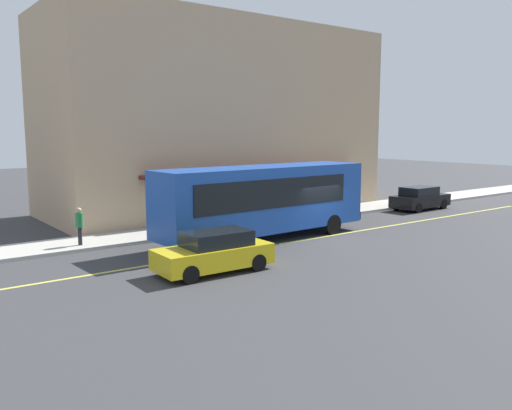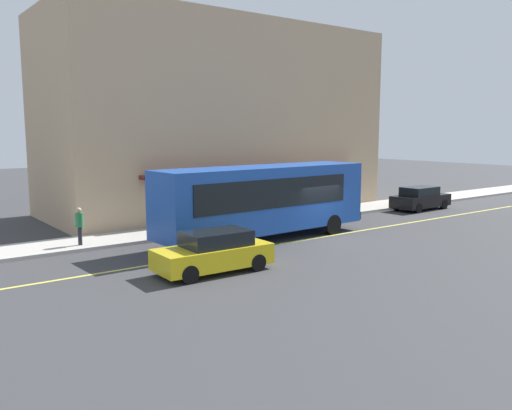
{
  "view_description": "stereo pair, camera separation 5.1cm",
  "coord_description": "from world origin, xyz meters",
  "views": [
    {
      "loc": [
        -17.73,
        -18.44,
        5.15
      ],
      "look_at": [
        -2.59,
        1.83,
        1.6
      ],
      "focal_mm": 37.24,
      "sensor_mm": 36.0,
      "label": 1
    },
    {
      "loc": [
        -17.69,
        -18.47,
        5.15
      ],
      "look_at": [
        -2.59,
        1.83,
        1.6
      ],
      "focal_mm": 37.24,
      "sensor_mm": 36.0,
      "label": 2
    }
  ],
  "objects": [
    {
      "name": "ground",
      "position": [
        0.0,
        0.0,
        0.0
      ],
      "size": [
        120.0,
        120.0,
        0.0
      ],
      "primitive_type": "plane",
      "color": "#38383A"
    },
    {
      "name": "car_yellow",
      "position": [
        -7.6,
        -2.32,
        0.74
      ],
      "size": [
        4.34,
        1.93,
        1.52
      ],
      "color": "yellow",
      "rests_on": "ground"
    },
    {
      "name": "bus",
      "position": [
        -2.55,
        1.21,
        1.99
      ],
      "size": [
        11.22,
        2.95,
        3.5
      ],
      "color": "#1E4CAD",
      "rests_on": "ground"
    },
    {
      "name": "pedestrian_waiting",
      "position": [
        -1.44,
        5.21,
        1.17
      ],
      "size": [
        0.34,
        0.34,
        1.7
      ],
      "color": "black",
      "rests_on": "sidewalk"
    },
    {
      "name": "sidewalk",
      "position": [
        0.0,
        5.23,
        0.07
      ],
      "size": [
        80.0,
        2.89,
        0.15
      ],
      "primitive_type": "cube",
      "color": "#B2ADA3",
      "rests_on": "ground"
    },
    {
      "name": "storefront_building",
      "position": [
        1.1,
        11.09,
        5.89
      ],
      "size": [
        21.51,
        9.44,
        11.79
      ],
      "color": "tan",
      "rests_on": "ground"
    },
    {
      "name": "lane_centre_stripe",
      "position": [
        0.0,
        0.0,
        0.0
      ],
      "size": [
        36.0,
        0.16,
        0.01
      ],
      "primitive_type": "cube",
      "color": "#D8D14C",
      "rests_on": "ground"
    },
    {
      "name": "car_black",
      "position": [
        11.56,
        2.78,
        0.74
      ],
      "size": [
        4.35,
        1.96,
        1.52
      ],
      "color": "black",
      "rests_on": "ground"
    },
    {
      "name": "traffic_light",
      "position": [
        3.52,
        4.27,
        2.53
      ],
      "size": [
        0.3,
        0.52,
        3.2
      ],
      "color": "#2D2D33",
      "rests_on": "sidewalk"
    },
    {
      "name": "pedestrian_mid_block",
      "position": [
        -10.23,
        4.56,
        1.15
      ],
      "size": [
        0.34,
        0.34,
        1.67
      ],
      "color": "black",
      "rests_on": "sidewalk"
    }
  ]
}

